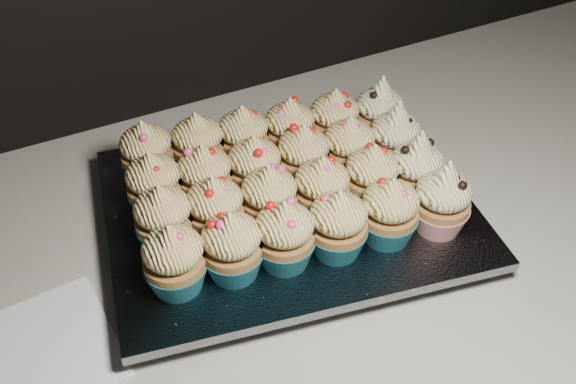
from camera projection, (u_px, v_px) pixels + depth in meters
The scene contains 28 objects.
worktop at pixel (294, 234), 0.78m from camera, with size 2.44×0.64×0.04m, color beige.
napkin at pixel (38, 354), 0.62m from camera, with size 0.14×0.14×0.00m, color white.
baking_tray at pixel (288, 217), 0.76m from camera, with size 0.38×0.29×0.02m, color black.
foil_lining at pixel (288, 206), 0.75m from camera, with size 0.41×0.32×0.01m, color silver.
cupcake_0 at pixel (174, 260), 0.62m from camera, with size 0.06×0.06×0.08m.
cupcake_1 at pixel (232, 246), 0.64m from camera, with size 0.06×0.06×0.08m.
cupcake_2 at pixel (285, 235), 0.65m from camera, with size 0.06×0.06×0.08m.
cupcake_3 at pixel (338, 225), 0.66m from camera, with size 0.06×0.06×0.08m.
cupcake_4 at pixel (389, 212), 0.68m from camera, with size 0.06×0.06×0.08m.
cupcake_5 at pixel (442, 200), 0.69m from camera, with size 0.06×0.06×0.10m.
cupcake_6 at pixel (164, 219), 0.67m from camera, with size 0.06×0.06×0.08m.
cupcake_7 at pixel (216, 210), 0.68m from camera, with size 0.06×0.06×0.08m.
cupcake_8 at pixel (269, 199), 0.69m from camera, with size 0.06×0.06×0.08m.
cupcake_9 at pixel (322, 189), 0.70m from camera, with size 0.06×0.06×0.08m.
cupcake_10 at pixel (372, 177), 0.72m from camera, with size 0.06×0.06×0.08m.
cupcake_11 at pixel (416, 170), 0.73m from camera, with size 0.06×0.06×0.10m.
cupcake_12 at pixel (154, 185), 0.71m from camera, with size 0.06×0.06×0.08m.
cupcake_13 at pixel (205, 177), 0.72m from camera, with size 0.06×0.06×0.08m.
cupcake_14 at pixel (255, 168), 0.73m from camera, with size 0.06×0.06×0.08m.
cupcake_15 at pixel (303, 157), 0.75m from camera, with size 0.06×0.06×0.08m.
cupcake_16 at pixel (349, 148), 0.76m from camera, with size 0.06×0.06×0.08m.
cupcake_17 at pixel (395, 139), 0.77m from camera, with size 0.06×0.06×0.10m.
cupcake_18 at pixel (147, 153), 0.75m from camera, with size 0.06×0.06×0.08m.
cupcake_19 at pixel (199, 145), 0.76m from camera, with size 0.06×0.06×0.08m.
cupcake_20 at pixel (244, 138), 0.78m from camera, with size 0.06×0.06×0.08m.
cupcake_21 at pixel (290, 130), 0.79m from camera, with size 0.06×0.06×0.08m.
cupcake_22 at pixel (334, 121), 0.80m from camera, with size 0.06×0.06×0.08m.
cupcake_23 at pixel (380, 113), 0.81m from camera, with size 0.06×0.06×0.10m.
Camera 1 is at (-0.26, 1.21, 1.43)m, focal length 40.00 mm.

